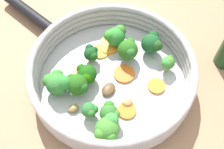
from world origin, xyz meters
TOP-DOWN VIEW (x-y plane):
  - ground_plane at (0.00, 0.00)m, footprint 4.00×4.00m
  - skillet at (0.00, 0.00)m, footprint 0.33×0.33m
  - skillet_rim_wall at (0.00, 0.00)m, footprint 0.34×0.34m
  - skillet_handle at (0.24, 0.13)m, footprint 0.21×0.12m
  - skillet_rivet_left at (0.15, 0.04)m, footprint 0.01×0.01m
  - skillet_rivet_right at (0.12, 0.11)m, footprint 0.01×0.01m
  - carrot_slice_0 at (0.08, -0.02)m, footprint 0.06×0.06m
  - carrot_slice_1 at (-0.00, -0.03)m, footprint 0.06×0.06m
  - carrot_slice_2 at (0.04, 0.06)m, footprint 0.04×0.04m
  - carrot_slice_3 at (-0.08, 0.00)m, footprint 0.05×0.05m
  - carrot_slice_4 at (0.08, -0.00)m, footprint 0.04×0.04m
  - carrot_slice_5 at (-0.05, -0.08)m, footprint 0.05×0.05m
  - carrot_slice_6 at (0.10, -0.02)m, footprint 0.04×0.04m
  - broccoli_floret_0 at (0.01, 0.11)m, footprint 0.05×0.06m
  - broccoli_floret_1 at (-0.01, 0.08)m, footprint 0.05×0.04m
  - broccoli_floret_2 at (0.09, -0.04)m, footprint 0.04×0.06m
  - broccoli_floret_3 at (-0.02, -0.12)m, footprint 0.03×0.03m
  - broccoli_floret_4 at (-0.12, 0.05)m, footprint 0.05×0.05m
  - broccoli_floret_5 at (0.01, 0.05)m, footprint 0.05×0.04m
  - broccoli_floret_6 at (-0.09, 0.04)m, footprint 0.04×0.04m
  - broccoli_floret_7 at (-0.07, 0.07)m, footprint 0.03×0.03m
  - broccoli_floret_8 at (0.06, 0.03)m, footprint 0.04×0.03m
  - broccoli_floret_9 at (0.04, -0.11)m, footprint 0.05×0.04m
  - broccoli_floret_10 at (0.04, -0.05)m, footprint 0.05×0.04m
  - mushroom_piece_0 at (-0.07, -0.01)m, footprint 0.02×0.03m
  - mushroom_piece_1 at (-0.04, 0.10)m, footprint 0.02×0.02m
  - mushroom_piece_2 at (-0.03, 0.02)m, footprint 0.04×0.04m

SIDE VIEW (x-z plane):
  - ground_plane at x=0.00m, z-range 0.00..0.00m
  - skillet at x=0.00m, z-range 0.00..0.01m
  - carrot_slice_4 at x=0.08m, z-range 0.01..0.02m
  - carrot_slice_3 at x=-0.08m, z-range 0.01..0.02m
  - carrot_slice_1 at x=0.00m, z-range 0.01..0.02m
  - carrot_slice_0 at x=0.08m, z-range 0.01..0.02m
  - carrot_slice_2 at x=0.04m, z-range 0.01..0.02m
  - carrot_slice_6 at x=0.10m, z-range 0.01..0.02m
  - carrot_slice_5 at x=-0.05m, z-range 0.01..0.02m
  - skillet_rivet_left at x=0.15m, z-range 0.01..0.02m
  - skillet_rivet_right at x=0.12m, z-range 0.01..0.02m
  - mushroom_piece_0 at x=-0.07m, z-range 0.01..0.02m
  - mushroom_piece_2 at x=-0.03m, z-range 0.01..0.02m
  - mushroom_piece_1 at x=-0.04m, z-range 0.01..0.03m
  - skillet_handle at x=0.24m, z-range 0.01..0.04m
  - broccoli_floret_7 at x=-0.07m, z-range 0.02..0.06m
  - broccoli_floret_8 at x=0.06m, z-range 0.02..0.06m
  - broccoli_floret_5 at x=0.01m, z-range 0.02..0.06m
  - broccoli_floret_3 at x=-0.02m, z-range 0.02..0.06m
  - broccoli_floret_6 at x=-0.09m, z-range 0.02..0.06m
  - broccoli_floret_2 at x=0.09m, z-range 0.02..0.07m
  - broccoli_floret_1 at x=-0.01m, z-range 0.02..0.07m
  - skillet_rim_wall at x=0.00m, z-range 0.01..0.07m
  - broccoli_floret_9 at x=0.04m, z-range 0.02..0.07m
  - broccoli_floret_4 at x=-0.12m, z-range 0.02..0.07m
  - broccoli_floret_0 at x=0.01m, z-range 0.02..0.07m
  - broccoli_floret_10 at x=0.04m, z-range 0.02..0.07m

